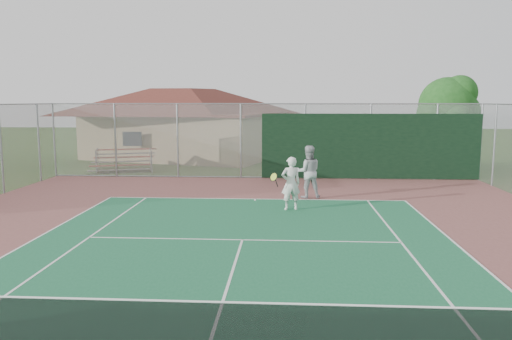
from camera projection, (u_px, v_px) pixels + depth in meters
The scene contains 8 objects.
tennis_net at pixel (200, 336), 6.69m from camera, with size 11.85×0.08×1.10m.
back_fence at pixel (307, 143), 23.19m from camera, with size 20.08×0.11×3.53m.
side_fence_left at pixel (1, 149), 19.48m from camera, with size 0.08×9.00×3.50m.
clubhouse at pixel (184, 116), 31.91m from camera, with size 13.89×11.21×5.21m.
bleachers at pixel (124, 160), 25.98m from camera, with size 3.47×2.56×1.12m.
tree at pixel (449, 107), 27.17m from camera, with size 3.59×3.40×5.00m.
player_white_front at pixel (291, 184), 16.61m from camera, with size 1.15×0.80×1.78m.
player_grey_back at pixel (308, 172), 18.64m from camera, with size 1.04×0.86×1.97m.
Camera 1 is at (1.13, -6.26, 3.65)m, focal length 35.00 mm.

